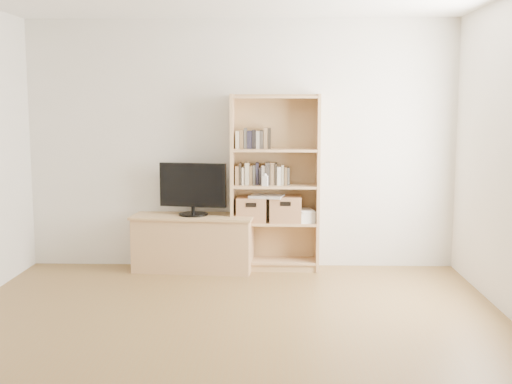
{
  "coord_description": "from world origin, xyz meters",
  "views": [
    {
      "loc": [
        0.34,
        -4.26,
        1.7
      ],
      "look_at": [
        0.17,
        1.9,
        0.88
      ],
      "focal_mm": 45.0,
      "sensor_mm": 36.0,
      "label": 1
    }
  ],
  "objects_px": {
    "baby_monitor": "(265,181)",
    "bookshelf": "(275,183)",
    "television": "(193,189)",
    "laptop": "(267,196)",
    "tv_stand": "(194,244)",
    "basket_right": "(286,209)",
    "basket_left": "(252,209)"
  },
  "relations": [
    {
      "from": "television",
      "to": "baby_monitor",
      "type": "xyz_separation_m",
      "value": [
        0.74,
        -0.04,
        0.09
      ]
    },
    {
      "from": "television",
      "to": "basket_right",
      "type": "xyz_separation_m",
      "value": [
        0.96,
        0.06,
        -0.22
      ]
    },
    {
      "from": "laptop",
      "to": "television",
      "type": "bearing_deg",
      "value": -163.71
    },
    {
      "from": "baby_monitor",
      "to": "bookshelf",
      "type": "bearing_deg",
      "value": 58.35
    },
    {
      "from": "basket_left",
      "to": "laptop",
      "type": "distance_m",
      "value": 0.21
    },
    {
      "from": "tv_stand",
      "to": "television",
      "type": "relative_size",
      "value": 1.73
    },
    {
      "from": "bookshelf",
      "to": "basket_right",
      "type": "xyz_separation_m",
      "value": [
        0.11,
        -0.01,
        -0.27
      ]
    },
    {
      "from": "television",
      "to": "baby_monitor",
      "type": "relative_size",
      "value": 6.58
    },
    {
      "from": "basket_right",
      "to": "laptop",
      "type": "height_order",
      "value": "laptop"
    },
    {
      "from": "television",
      "to": "basket_right",
      "type": "relative_size",
      "value": 2.15
    },
    {
      "from": "television",
      "to": "basket_left",
      "type": "bearing_deg",
      "value": 16.68
    },
    {
      "from": "tv_stand",
      "to": "laptop",
      "type": "height_order",
      "value": "laptop"
    },
    {
      "from": "basket_left",
      "to": "laptop",
      "type": "xyz_separation_m",
      "value": [
        0.16,
        -0.01,
        0.14
      ]
    },
    {
      "from": "bookshelf",
      "to": "baby_monitor",
      "type": "xyz_separation_m",
      "value": [
        -0.1,
        -0.1,
        0.03
      ]
    },
    {
      "from": "basket_right",
      "to": "laptop",
      "type": "bearing_deg",
      "value": -175.72
    },
    {
      "from": "bookshelf",
      "to": "laptop",
      "type": "height_order",
      "value": "bookshelf"
    },
    {
      "from": "bookshelf",
      "to": "tv_stand",
      "type": "bearing_deg",
      "value": -175.22
    },
    {
      "from": "tv_stand",
      "to": "basket_right",
      "type": "distance_m",
      "value": 1.03
    },
    {
      "from": "bookshelf",
      "to": "basket_left",
      "type": "height_order",
      "value": "bookshelf"
    },
    {
      "from": "tv_stand",
      "to": "laptop",
      "type": "xyz_separation_m",
      "value": [
        0.76,
        0.05,
        0.5
      ]
    },
    {
      "from": "baby_monitor",
      "to": "basket_left",
      "type": "relative_size",
      "value": 0.35
    },
    {
      "from": "tv_stand",
      "to": "television",
      "type": "bearing_deg",
      "value": -174.95
    },
    {
      "from": "bookshelf",
      "to": "television",
      "type": "height_order",
      "value": "bookshelf"
    },
    {
      "from": "tv_stand",
      "to": "basket_right",
      "type": "relative_size",
      "value": 3.73
    },
    {
      "from": "baby_monitor",
      "to": "television",
      "type": "bearing_deg",
      "value": -169.0
    },
    {
      "from": "basket_left",
      "to": "television",
      "type": "bearing_deg",
      "value": -173.51
    },
    {
      "from": "television",
      "to": "basket_right",
      "type": "distance_m",
      "value": 0.98
    },
    {
      "from": "baby_monitor",
      "to": "basket_right",
      "type": "relative_size",
      "value": 0.33
    },
    {
      "from": "basket_left",
      "to": "laptop",
      "type": "bearing_deg",
      "value": -3.27
    },
    {
      "from": "tv_stand",
      "to": "basket_left",
      "type": "height_order",
      "value": "basket_left"
    },
    {
      "from": "tv_stand",
      "to": "bookshelf",
      "type": "relative_size",
      "value": 0.67
    },
    {
      "from": "basket_left",
      "to": "laptop",
      "type": "height_order",
      "value": "laptop"
    }
  ]
}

